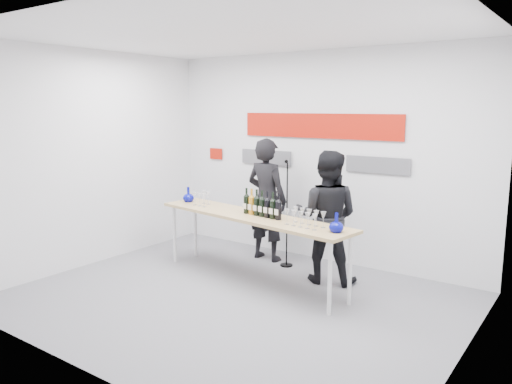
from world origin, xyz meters
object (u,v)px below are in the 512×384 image
presenter_right (327,217)px  tasting_table (251,220)px  presenter_left (267,200)px  mic_stand (287,234)px

presenter_right → tasting_table: bearing=20.2°
tasting_table → presenter_right: 0.95m
presenter_right → presenter_left: bearing=-31.6°
presenter_left → presenter_right: size_ratio=1.05×
tasting_table → presenter_left: bearing=120.9°
tasting_table → mic_stand: 0.85m
presenter_left → presenter_right: bearing=165.6°
tasting_table → presenter_left: (-0.37, 0.89, 0.09)m
tasting_table → presenter_left: size_ratio=1.66×
presenter_left → presenter_right: presenter_left is taller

